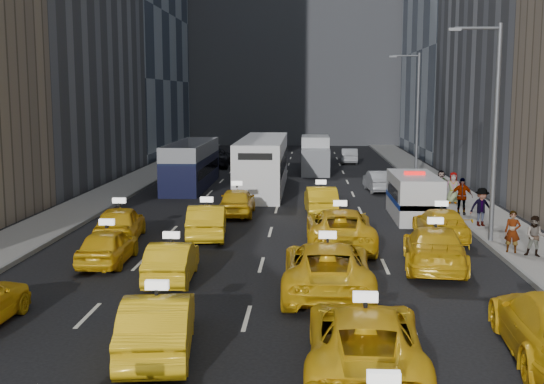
{
  "coord_description": "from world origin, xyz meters",
  "views": [
    {
      "loc": [
        1.66,
        -16.22,
        6.19
      ],
      "look_at": [
        0.14,
        12.82,
        2.0
      ],
      "focal_mm": 45.0,
      "sensor_mm": 36.0,
      "label": 1
    }
  ],
  "objects": [
    {
      "name": "ground",
      "position": [
        0.0,
        0.0,
        0.0
      ],
      "size": [
        160.0,
        160.0,
        0.0
      ],
      "primitive_type": "plane",
      "color": "black",
      "rests_on": "ground"
    },
    {
      "name": "taxi_8",
      "position": [
        -5.64,
        7.84,
        0.67
      ],
      "size": [
        1.65,
        3.98,
        1.35
      ],
      "primitive_type": "imported",
      "rotation": [
        0.0,
        0.0,
        3.16
      ],
      "color": "#EAB113",
      "rests_on": "ground"
    },
    {
      "name": "sidewalk_west",
      "position": [
        -10.5,
        25.0,
        0.07
      ],
      "size": [
        3.0,
        90.0,
        0.15
      ],
      "primitive_type": "cube",
      "color": "gray",
      "rests_on": "ground"
    },
    {
      "name": "sidewalk_east",
      "position": [
        10.5,
        25.0,
        0.07
      ],
      "size": [
        3.0,
        90.0,
        0.15
      ],
      "primitive_type": "cube",
      "color": "gray",
      "rests_on": "ground"
    },
    {
      "name": "taxi_11",
      "position": [
        6.21,
        7.8,
        0.76
      ],
      "size": [
        2.72,
        5.46,
        1.52
      ],
      "primitive_type": "imported",
      "rotation": [
        0.0,
        0.0,
        3.03
      ],
      "color": "#EAB113",
      "rests_on": "ground"
    },
    {
      "name": "taxi_13",
      "position": [
        -2.66,
        12.53,
        0.74
      ],
      "size": [
        2.0,
        4.61,
        1.48
      ],
      "primitive_type": "imported",
      "rotation": [
        0.0,
        0.0,
        3.24
      ],
      "color": "#EAB113",
      "rests_on": "ground"
    },
    {
      "name": "taxi_16",
      "position": [
        -1.94,
        18.14,
        0.73
      ],
      "size": [
        1.79,
        4.29,
        1.45
      ],
      "primitive_type": "imported",
      "rotation": [
        0.0,
        0.0,
        3.16
      ],
      "color": "#EAB113",
      "rests_on": "ground"
    },
    {
      "name": "box_truck",
      "position": [
        2.26,
        37.38,
        1.41
      ],
      "size": [
        2.75,
        6.46,
        2.87
      ],
      "rotation": [
        0.0,
        0.0,
        0.1
      ],
      "color": "silver",
      "rests_on": "ground"
    },
    {
      "name": "pedestrian_1",
      "position": [
        10.19,
        9.21,
        0.92
      ],
      "size": [
        0.85,
        0.65,
        1.54
      ],
      "primitive_type": "imported",
      "rotation": [
        0.0,
        0.0,
        -0.36
      ],
      "color": "gray",
      "rests_on": "sidewalk_east"
    },
    {
      "name": "curb_east",
      "position": [
        9.05,
        25.0,
        0.09
      ],
      "size": [
        0.15,
        90.0,
        0.18
      ],
      "primitive_type": "cube",
      "color": "slate",
      "rests_on": "ground"
    },
    {
      "name": "pedestrian_2",
      "position": [
        9.69,
        15.18,
        1.03
      ],
      "size": [
        1.21,
        0.68,
        1.77
      ],
      "primitive_type": "imported",
      "rotation": [
        0.0,
        0.0,
        0.19
      ],
      "color": "gray",
      "rests_on": "sidewalk_east"
    },
    {
      "name": "streetlight_near",
      "position": [
        9.18,
        12.0,
        4.92
      ],
      "size": [
        2.15,
        0.22,
        9.0
      ],
      "color": "#595B60",
      "rests_on": "ground"
    },
    {
      "name": "taxi_12",
      "position": [
        -6.29,
        11.83,
        0.76
      ],
      "size": [
        2.28,
        4.61,
        1.51
      ],
      "primitive_type": "imported",
      "rotation": [
        0.0,
        0.0,
        3.26
      ],
      "color": "#EAB113",
      "rests_on": "ground"
    },
    {
      "name": "taxi_14",
      "position": [
        2.99,
        11.06,
        0.8
      ],
      "size": [
        2.69,
        5.77,
        1.6
      ],
      "primitive_type": "imported",
      "rotation": [
        0.0,
        0.0,
        3.15
      ],
      "color": "#EAB113",
      "rests_on": "ground"
    },
    {
      "name": "pedestrian_0",
      "position": [
        9.54,
        9.85,
        0.96
      ],
      "size": [
        0.69,
        0.58,
        1.62
      ],
      "primitive_type": "imported",
      "rotation": [
        0.0,
        0.0,
        -0.39
      ],
      "color": "gray",
      "rests_on": "sidewalk_east"
    },
    {
      "name": "pedestrian_4",
      "position": [
        9.77,
        21.82,
        1.02
      ],
      "size": [
        0.91,
        0.58,
        1.74
      ],
      "primitive_type": "imported",
      "rotation": [
        0.0,
        0.0,
        -0.14
      ],
      "color": "gray",
      "rests_on": "sidewalk_east"
    },
    {
      "name": "curb_west",
      "position": [
        -9.05,
        25.0,
        0.09
      ],
      "size": [
        0.15,
        90.0,
        0.18
      ],
      "primitive_type": "cube",
      "color": "slate",
      "rests_on": "ground"
    },
    {
      "name": "misc_car_0",
      "position": [
        6.21,
        27.45,
        0.67
      ],
      "size": [
        1.75,
        4.15,
        1.33
      ],
      "primitive_type": "imported",
      "rotation": [
        0.0,
        0.0,
        3.23
      ],
      "color": "#A2A4A9",
      "rests_on": "ground"
    },
    {
      "name": "pedestrian_3",
      "position": [
        9.43,
        18.18,
        1.08
      ],
      "size": [
        1.14,
        0.62,
        1.87
      ],
      "primitive_type": "imported",
      "rotation": [
        0.0,
        0.0,
        -0.11
      ],
      "color": "gray",
      "rests_on": "sidewalk_east"
    },
    {
      "name": "misc_car_1",
      "position": [
        -6.41,
        41.74,
        0.81
      ],
      "size": [
        3.02,
        5.99,
        1.63
      ],
      "primitive_type": "imported",
      "rotation": [
        0.0,
        0.0,
        3.2
      ],
      "color": "black",
      "rests_on": "ground"
    },
    {
      "name": "taxi_15",
      "position": [
        7.41,
        12.88,
        0.66
      ],
      "size": [
        1.94,
        4.6,
        1.33
      ],
      "primitive_type": "imported",
      "rotation": [
        0.0,
        0.0,
        3.16
      ],
      "color": "#EAB113",
      "rests_on": "ground"
    },
    {
      "name": "misc_car_3",
      "position": [
        -2.95,
        42.86,
        0.71
      ],
      "size": [
        1.67,
        4.14,
        1.41
      ],
      "primitive_type": "imported",
      "rotation": [
        0.0,
        0.0,
        3.14
      ],
      "color": "black",
      "rests_on": "ground"
    },
    {
      "name": "taxi_6",
      "position": [
        2.96,
        -1.56,
        0.76
      ],
      "size": [
        2.76,
        5.6,
        1.53
      ],
      "primitive_type": "imported",
      "rotation": [
        0.0,
        0.0,
        3.1
      ],
      "color": "#EAB113",
      "rests_on": "ground"
    },
    {
      "name": "city_bus",
      "position": [
        -1.22,
        27.53,
        1.68
      ],
      "size": [
        4.32,
        13.32,
        3.38
      ],
      "rotation": [
        0.0,
        0.0,
        0.12
      ],
      "color": "silver",
      "rests_on": "ground"
    },
    {
      "name": "taxi_17",
      "position": [
        2.37,
        18.98,
        0.72
      ],
      "size": [
        1.8,
        4.44,
        1.43
      ],
      "primitive_type": "imported",
      "rotation": [
        0.0,
        0.0,
        3.21
      ],
      "color": "#EAB113",
      "rests_on": "ground"
    },
    {
      "name": "nypd_van",
      "position": [
        6.99,
        17.79,
        1.07
      ],
      "size": [
        2.54,
        5.67,
        2.37
      ],
      "rotation": [
        0.0,
        0.0,
        -0.07
      ],
      "color": "silver",
      "rests_on": "ground"
    },
    {
      "name": "taxi_5",
      "position": [
        -1.88,
        -0.73,
        0.74
      ],
      "size": [
        2.14,
        4.68,
        1.49
      ],
      "primitive_type": "imported",
      "rotation": [
        0.0,
        0.0,
        3.27
      ],
      "color": "#EAB113",
      "rests_on": "ground"
    },
    {
      "name": "misc_car_4",
      "position": [
        5.43,
        45.35,
        0.67
      ],
      "size": [
        1.58,
        4.12,
        1.34
      ],
      "primitive_type": "imported",
      "rotation": [
        0.0,
        0.0,
        3.1
      ],
      "color": "#9DA0A5",
      "rests_on": "ground"
    },
    {
      "name": "pedestrian_5",
      "position": [
        9.61,
        24.41,
        0.93
      ],
      "size": [
        1.46,
        0.48,
        1.55
      ],
      "primitive_type": "imported",
      "rotation": [
        0.0,
        0.0,
        0.05
      ],
      "color": "gray",
      "rests_on": "sidewalk_east"
    },
    {
      "name": "taxi_10",
      "position": [
        2.3,
        4.6,
        0.82
      ],
      "size": [
        2.75,
        5.89,
        1.63
      ],
      "primitive_type": "imported",
      "rotation": [
        0.0,
        0.0,
        3.14
      ],
      "color": "#EAB113",
      "rests_on": "ground"
    },
    {
      "name": "double_decker",
      "position": [
        -6.08,
        28.61,
        1.47
      ],
      "size": [
        2.9,
        10.37,
        2.98
      ],
      "rotation": [
        0.0,
        0.0,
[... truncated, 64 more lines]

